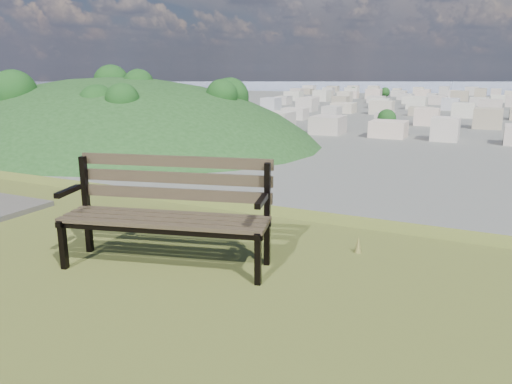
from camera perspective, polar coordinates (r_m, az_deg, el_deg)
The scene contains 6 objects.
park_bench at distance 4.88m, azimuth -10.00°, elevation -1.57°, with size 2.07×1.11×1.03m.
green_wooded_hill at distance 198.87m, azimuth -15.67°, elevation 5.77°, with size 182.93×146.34×91.46m.
city_blocks at distance 396.83m, azimuth 25.54°, elevation 9.29°, with size 395.00×361.00×7.00m.
city_trees at distance 322.84m, azimuth 20.64°, elevation 9.22°, with size 406.52×387.20×9.98m.
bay_water at distance 902.09m, azimuth 26.01°, elevation 10.92°, with size 2400.00×700.00×0.12m, color #828DA5.
far_hills at distance 1406.09m, azimuth 23.74°, elevation 12.81°, with size 2050.00×340.00×60.00m.
Camera 1 is at (3.57, -1.68, 26.88)m, focal length 35.00 mm.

